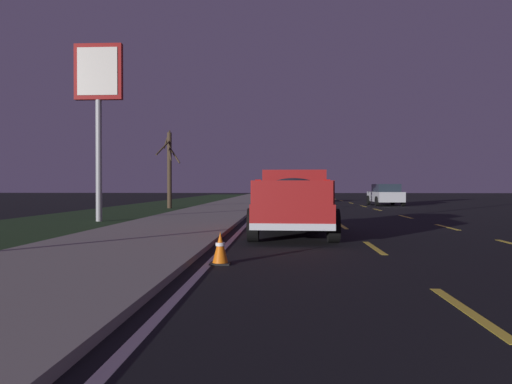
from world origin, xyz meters
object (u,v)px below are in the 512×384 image
at_px(pickup_truck, 294,201).
at_px(sedan_silver, 385,194).
at_px(sedan_blue, 286,193).
at_px(gas_price_sign, 98,88).
at_px(traffic_cone_near, 220,248).
at_px(bare_tree_far, 169,167).

xyz_separation_m(pickup_truck, sedan_silver, (22.32, -7.08, -0.20)).
distance_m(sedan_blue, gas_price_sign, 24.69).
relative_size(sedan_blue, gas_price_sign, 0.63).
distance_m(pickup_truck, traffic_cone_near, 5.70).
xyz_separation_m(pickup_truck, sedan_blue, (28.15, 0.08, -0.20)).
distance_m(pickup_truck, bare_tree_far, 18.41).
relative_size(pickup_truck, sedan_blue, 1.24).
height_order(pickup_truck, sedan_blue, pickup_truck).
distance_m(pickup_truck, sedan_silver, 23.41).
height_order(sedan_blue, gas_price_sign, gas_price_sign).
height_order(bare_tree_far, traffic_cone_near, bare_tree_far).
distance_m(sedan_blue, bare_tree_far, 13.69).
xyz_separation_m(pickup_truck, gas_price_sign, (5.06, 7.59, 4.28)).
xyz_separation_m(gas_price_sign, traffic_cone_near, (-10.53, -6.15, -4.98)).
relative_size(sedan_blue, bare_tree_far, 0.90).
bearing_deg(sedan_silver, bare_tree_far, 110.93).
bearing_deg(pickup_truck, gas_price_sign, 56.32).
xyz_separation_m(pickup_truck, traffic_cone_near, (-5.48, 1.44, -0.70)).
bearing_deg(sedan_blue, traffic_cone_near, 177.68).
distance_m(pickup_truck, gas_price_sign, 10.07).
bearing_deg(bare_tree_far, pickup_truck, -156.02).
bearing_deg(bare_tree_far, sedan_blue, -32.93).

